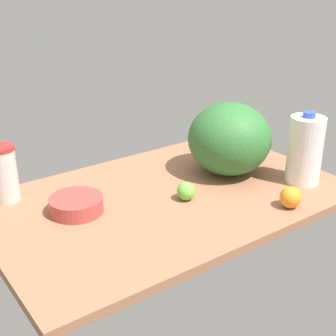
# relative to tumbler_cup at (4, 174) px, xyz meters

# --- Properties ---
(countertop) EXTENTS (1.20, 0.76, 0.03)m
(countertop) POSITION_rel_tumbler_cup_xyz_m (0.46, -0.28, -0.11)
(countertop) COLOR #9C6347
(countertop) RESTS_ON ground
(tumbler_cup) EXTENTS (0.09, 0.09, 0.19)m
(tumbler_cup) POSITION_rel_tumbler_cup_xyz_m (0.00, 0.00, 0.00)
(tumbler_cup) COLOR beige
(tumbler_cup) RESTS_ON countertop
(mixing_bowl) EXTENTS (0.17, 0.17, 0.05)m
(mixing_bowl) POSITION_rel_tumbler_cup_xyz_m (0.15, -0.21, -0.07)
(mixing_bowl) COLOR #A9403B
(mixing_bowl) RESTS_ON countertop
(milk_jug) EXTENTS (0.12, 0.12, 0.26)m
(milk_jug) POSITION_rel_tumbler_cup_xyz_m (0.91, -0.47, 0.03)
(milk_jug) COLOR white
(milk_jug) RESTS_ON countertop
(watermelon) EXTENTS (0.31, 0.31, 0.27)m
(watermelon) POSITION_rel_tumbler_cup_xyz_m (0.75, -0.26, 0.04)
(watermelon) COLOR #2F6C31
(watermelon) RESTS_ON countertop
(lime_by_jug) EXTENTS (0.06, 0.06, 0.06)m
(lime_by_jug) POSITION_rel_tumbler_cup_xyz_m (0.48, -0.34, -0.07)
(lime_by_jug) COLOR #69BA3F
(lime_by_jug) RESTS_ON countertop
(orange_beside_bowl) EXTENTS (0.07, 0.07, 0.07)m
(orange_beside_bowl) POSITION_rel_tumbler_cup_xyz_m (0.72, -0.58, -0.06)
(orange_beside_bowl) COLOR orange
(orange_beside_bowl) RESTS_ON countertop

